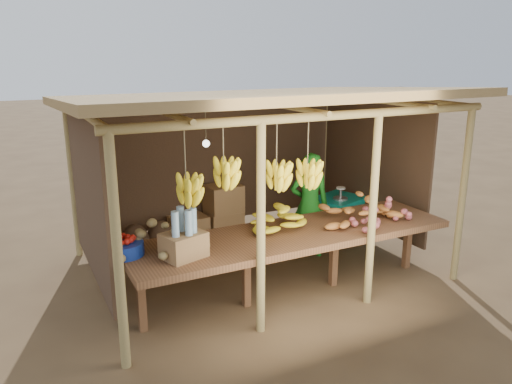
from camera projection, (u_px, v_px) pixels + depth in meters
name	position (u px, v px, depth m)	size (l,w,h in m)	color
ground	(256.00, 266.00, 6.82)	(60.00, 60.00, 0.00)	brown
stall_structure	(249.00, 127.00, 6.27)	(4.70, 3.50, 2.43)	#9E8851
counter	(293.00, 237.00, 5.81)	(3.90, 1.05, 0.80)	brown
potato_heap	(160.00, 237.00, 5.13)	(0.96, 0.58, 0.36)	#947F4C
sweet_potato_heap	(356.00, 206.00, 6.18)	(0.96, 0.57, 0.36)	#C47732
onion_heap	(380.00, 209.00, 6.07)	(0.86, 0.52, 0.36)	#B05559
banana_pile	(278.00, 215.00, 5.83)	(0.67, 0.40, 0.35)	yellow
tomato_basin	(124.00, 247.00, 5.10)	(0.40, 0.40, 0.21)	navy
bottle_box	(183.00, 239.00, 5.02)	(0.49, 0.43, 0.52)	#986F44
vendor	(309.00, 205.00, 7.01)	(0.55, 0.36, 1.50)	#1B791D
tarp_crate	(338.00, 217.00, 7.77)	(0.89, 0.83, 0.87)	brown
carton_stack	(212.00, 217.00, 7.68)	(1.13, 0.45, 0.84)	#986F44
burlap_sacks	(148.00, 238.00, 7.18)	(0.80, 0.42, 0.56)	#4A3322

